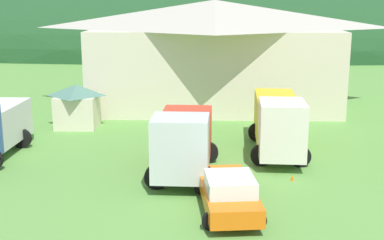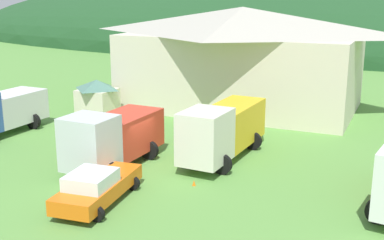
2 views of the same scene
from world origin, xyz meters
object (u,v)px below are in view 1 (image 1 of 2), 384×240
tow_truck_silver (184,140)px  heavy_rig_striped (278,121)px  service_pickup_orange (228,192)px  traffic_cone_near_pickup (292,180)px  play_shed_cream (77,105)px  depot_building (214,52)px

tow_truck_silver → heavy_rig_striped: size_ratio=0.84×
service_pickup_orange → traffic_cone_near_pickup: 4.99m
play_shed_cream → service_pickup_orange: 16.77m
heavy_rig_striped → depot_building: bearing=-163.0°
heavy_rig_striped → traffic_cone_near_pickup: heavy_rig_striped is taller
play_shed_cream → service_pickup_orange: (9.48, -13.81, -0.65)m
heavy_rig_striped → traffic_cone_near_pickup: bearing=5.1°
play_shed_cream → tow_truck_silver: (7.50, -9.47, 0.28)m
service_pickup_orange → traffic_cone_near_pickup: size_ratio=9.50×
heavy_rig_striped → tow_truck_silver: bearing=-49.9°
depot_building → play_shed_cream: (-9.11, -7.68, -2.77)m
service_pickup_orange → traffic_cone_near_pickup: (3.18, 3.75, -0.83)m
depot_building → play_shed_cream: depot_building is taller
depot_building → traffic_cone_near_pickup: size_ratio=33.94×
play_shed_cream → traffic_cone_near_pickup: play_shed_cream is taller
traffic_cone_near_pickup → depot_building: bearing=101.3°
play_shed_cream → depot_building: bearing=40.1°
tow_truck_silver → traffic_cone_near_pickup: tow_truck_silver is taller
tow_truck_silver → service_pickup_orange: tow_truck_silver is taller
depot_building → heavy_rig_striped: size_ratio=2.45×
tow_truck_silver → traffic_cone_near_pickup: (5.16, -0.60, -1.76)m
service_pickup_orange → traffic_cone_near_pickup: bearing=133.5°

